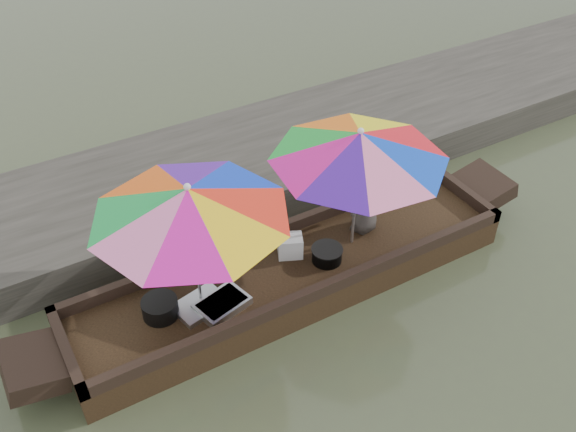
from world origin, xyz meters
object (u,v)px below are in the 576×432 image
vendor (366,195)px  umbrella_stern (356,189)px  charcoal_grill (327,255)px  boat_hull (292,277)px  tray_crayfish (222,304)px  supply_bag (290,246)px  umbrella_bow (195,248)px  cooking_pot (160,308)px  tray_scallop (200,305)px

vendor → umbrella_stern: umbrella_stern is taller
charcoal_grill → boat_hull: bearing=162.2°
tray_crayfish → supply_bag: bearing=18.9°
charcoal_grill → supply_bag: bearing=136.2°
charcoal_grill → umbrella_bow: 1.67m
supply_bag → umbrella_bow: size_ratio=0.14×
cooking_pot → umbrella_stern: umbrella_stern is taller
tray_scallop → umbrella_stern: (1.97, 0.06, 0.74)m
tray_scallop → cooking_pot: bearing=165.4°
tray_crayfish → umbrella_stern: (1.78, 0.18, 0.73)m
vendor → umbrella_stern: size_ratio=0.51×
tray_scallop → umbrella_stern: 2.11m
tray_crayfish → supply_bag: 1.10m
supply_bag → umbrella_stern: 1.00m
vendor → tray_crayfish: bearing=-21.3°
boat_hull → vendor: (1.08, 0.14, 0.67)m
tray_scallop → umbrella_bow: 0.75m
umbrella_bow → vendor: bearing=3.7°
cooking_pot → umbrella_stern: size_ratio=0.19×
tray_crayfish → supply_bag: size_ratio=1.93×
charcoal_grill → umbrella_bow: bearing=175.3°
tray_scallop → charcoal_grill: size_ratio=1.59×
tray_crayfish → charcoal_grill: bearing=2.5°
tray_scallop → supply_bag: 1.26m
vendor → charcoal_grill: bearing=-9.4°
vendor → umbrella_bow: size_ratio=0.50×
tray_crayfish → vendor: bearing=9.0°
boat_hull → charcoal_grill: size_ratio=15.29×
tray_crayfish → tray_scallop: (-0.19, 0.12, -0.01)m
tray_crayfish → vendor: (2.04, 0.32, 0.45)m
boat_hull → supply_bag: (0.07, 0.17, 0.30)m
vendor → umbrella_stern: bearing=-2.1°
charcoal_grill → umbrella_bow: (-1.51, 0.12, 0.70)m
tray_scallop → umbrella_stern: umbrella_stern is taller
tray_crayfish → vendor: vendor is taller
charcoal_grill → umbrella_stern: umbrella_stern is taller
cooking_pot → charcoal_grill: bearing=-5.0°
tray_crayfish → umbrella_bow: size_ratio=0.27×
supply_bag → umbrella_bow: umbrella_bow is taller
cooking_pot → tray_crayfish: size_ratio=0.70×
cooking_pot → tray_scallop: (0.40, -0.10, -0.07)m
supply_bag → tray_crayfish: bearing=-161.1°
charcoal_grill → vendor: size_ratio=0.34×
vendor → cooking_pot: bearing=-28.2°
umbrella_bow → boat_hull: bearing=0.0°
boat_hull → charcoal_grill: (0.38, -0.12, 0.25)m
charcoal_grill → supply_bag: 0.43m
boat_hull → charcoal_grill: charcoal_grill is taller
boat_hull → tray_scallop: 1.18m
cooking_pot → tray_scallop: bearing=-14.6°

